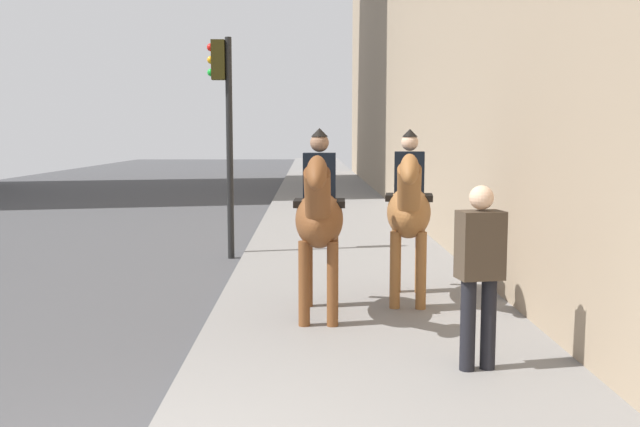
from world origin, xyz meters
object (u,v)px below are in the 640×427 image
Objects in this scene: mounted_horse_far at (409,209)px; pedestrian_greeting at (480,265)px; traffic_light_near_curb at (224,112)px; mounted_horse_near at (319,215)px.

mounted_horse_far reaches higher than pedestrian_greeting.
traffic_light_near_curb reaches higher than mounted_horse_far.
mounted_horse_near is 2.36m from pedestrian_greeting.
mounted_horse_near is 1.39m from mounted_horse_far.
mounted_horse_far is at bearing -4.30° from pedestrian_greeting.
pedestrian_greeting is 7.35m from traffic_light_near_curb.
traffic_light_near_curb is at bearing -158.16° from mounted_horse_near.
mounted_horse_far is 2.66m from pedestrian_greeting.
mounted_horse_near is 1.31× the size of pedestrian_greeting.
mounted_horse_far is at bearing 126.03° from mounted_horse_near.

